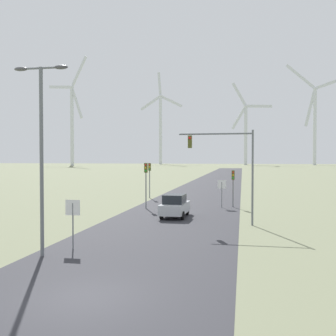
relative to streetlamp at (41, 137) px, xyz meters
name	(u,v)px	position (x,y,z in m)	size (l,w,h in m)	color
ground_plane	(86,297)	(4.29, -4.91, -5.76)	(600.00, 600.00, 0.00)	#757A5B
road_surface	(208,189)	(4.29, 43.09, -5.76)	(10.00, 240.00, 0.01)	#2D2D33
streetlamp	(41,137)	(0.00, 0.00, 0.00)	(2.77, 0.32, 9.13)	slate
stop_sign_near	(73,215)	(0.86, 1.61, -3.97)	(0.81, 0.07, 2.57)	slate
stop_sign_far	(222,188)	(7.57, 20.08, -3.92)	(0.81, 0.07, 2.63)	slate
traffic_light_post_near_left	(146,175)	(0.65, 18.11, -2.65)	(0.28, 0.34, 4.26)	slate
traffic_light_post_near_right	(233,180)	(8.61, 20.76, -3.17)	(0.28, 0.34, 3.53)	slate
traffic_light_post_mid_left	(150,172)	(-1.24, 27.45, -2.74)	(0.28, 0.33, 4.13)	slate
traffic_light_mast_overhead	(227,157)	(8.43, 10.65, -0.97)	(5.27, 0.34, 6.70)	slate
car_approaching	(175,206)	(4.19, 13.42, -4.85)	(1.96, 4.17, 1.83)	#B7BCC1
wind_turbine_far_left	(72,117)	(-94.12, 210.08, 24.13)	(31.76, 14.45, 65.94)	silver
wind_turbine_left	(160,123)	(-48.42, 258.43, 23.72)	(30.04, 4.02, 65.84)	silver
wind_turbine_center	(246,128)	(11.43, 248.06, 18.58)	(26.51, 5.62, 54.49)	silver
wind_turbine_right	(315,117)	(54.71, 246.72, 24.95)	(40.59, 12.20, 66.22)	silver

